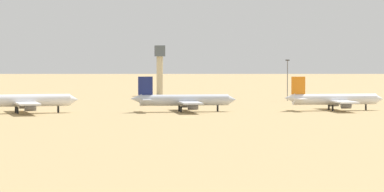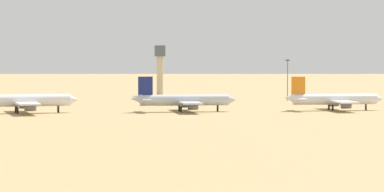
{
  "view_description": "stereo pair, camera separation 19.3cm",
  "coord_description": "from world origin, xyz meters",
  "px_view_note": "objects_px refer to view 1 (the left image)",
  "views": [
    {
      "loc": [
        -30.83,
        -338.73,
        21.93
      ],
      "look_at": [
        4.1,
        25.04,
        6.0
      ],
      "focal_mm": 95.66,
      "sensor_mm": 36.0,
      "label": 1
    },
    {
      "loc": [
        -30.64,
        -338.74,
        21.93
      ],
      "look_at": [
        4.1,
        25.04,
        6.0
      ],
      "focal_mm": 95.66,
      "sensor_mm": 36.0,
      "label": 2
    }
  ],
  "objects_px": {
    "parked_jet_yellow_2": "(20,101)",
    "control_tower": "(160,65)",
    "parked_jet_orange_4": "(334,99)",
    "parked_jet_navy_3": "(183,100)",
    "light_pole_mid": "(287,77)"
  },
  "relations": [
    {
      "from": "parked_jet_orange_4",
      "to": "light_pole_mid",
      "type": "height_order",
      "value": "light_pole_mid"
    },
    {
      "from": "parked_jet_orange_4",
      "to": "control_tower",
      "type": "relative_size",
      "value": 1.54
    },
    {
      "from": "parked_jet_yellow_2",
      "to": "control_tower",
      "type": "bearing_deg",
      "value": 57.12
    },
    {
      "from": "parked_jet_yellow_2",
      "to": "parked_jet_navy_3",
      "type": "relative_size",
      "value": 1.06
    },
    {
      "from": "parked_jet_yellow_2",
      "to": "parked_jet_orange_4",
      "type": "distance_m",
      "value": 115.03
    },
    {
      "from": "parked_jet_yellow_2",
      "to": "control_tower",
      "type": "distance_m",
      "value": 157.41
    },
    {
      "from": "control_tower",
      "to": "parked_jet_yellow_2",
      "type": "bearing_deg",
      "value": -112.09
    },
    {
      "from": "control_tower",
      "to": "parked_jet_navy_3",
      "type": "bearing_deg",
      "value": -90.24
    },
    {
      "from": "parked_jet_yellow_2",
      "to": "parked_jet_navy_3",
      "type": "bearing_deg",
      "value": -7.38
    },
    {
      "from": "parked_jet_yellow_2",
      "to": "light_pole_mid",
      "type": "relative_size",
      "value": 2.26
    },
    {
      "from": "parked_jet_navy_3",
      "to": "control_tower",
      "type": "bearing_deg",
      "value": 86.52
    },
    {
      "from": "parked_jet_orange_4",
      "to": "control_tower",
      "type": "bearing_deg",
      "value": 107.89
    },
    {
      "from": "parked_jet_navy_3",
      "to": "control_tower",
      "type": "relative_size",
      "value": 1.56
    },
    {
      "from": "parked_jet_yellow_2",
      "to": "parked_jet_orange_4",
      "type": "bearing_deg",
      "value": -7.76
    },
    {
      "from": "parked_jet_navy_3",
      "to": "parked_jet_orange_4",
      "type": "height_order",
      "value": "parked_jet_navy_3"
    }
  ]
}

